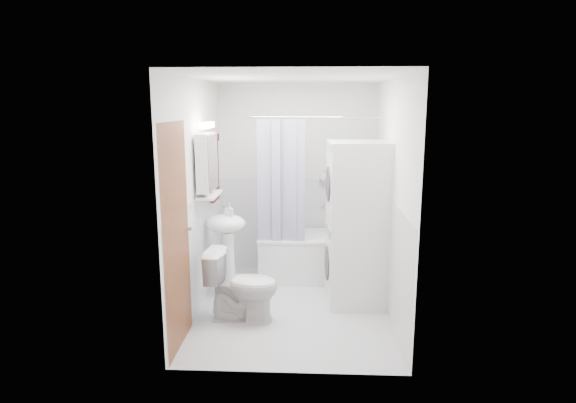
{
  "coord_description": "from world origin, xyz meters",
  "views": [
    {
      "loc": [
        0.18,
        -4.85,
        2.13
      ],
      "look_at": [
        -0.06,
        0.15,
        1.13
      ],
      "focal_mm": 30.0,
      "sensor_mm": 36.0,
      "label": 1
    }
  ],
  "objects_px": {
    "sink": "(226,236)",
    "toilet": "(242,286)",
    "bathtub": "(318,254)",
    "washer_dryer": "(357,224)"
  },
  "relations": [
    {
      "from": "washer_dryer",
      "to": "toilet",
      "type": "distance_m",
      "value": 1.39
    },
    {
      "from": "sink",
      "to": "toilet",
      "type": "distance_m",
      "value": 0.73
    },
    {
      "from": "sink",
      "to": "toilet",
      "type": "relative_size",
      "value": 1.44
    },
    {
      "from": "sink",
      "to": "toilet",
      "type": "height_order",
      "value": "sink"
    },
    {
      "from": "bathtub",
      "to": "washer_dryer",
      "type": "distance_m",
      "value": 1.01
    },
    {
      "from": "bathtub",
      "to": "sink",
      "type": "relative_size",
      "value": 1.4
    },
    {
      "from": "bathtub",
      "to": "sink",
      "type": "bearing_deg",
      "value": -147.93
    },
    {
      "from": "sink",
      "to": "washer_dryer",
      "type": "height_order",
      "value": "washer_dryer"
    },
    {
      "from": "washer_dryer",
      "to": "toilet",
      "type": "xyz_separation_m",
      "value": [
        -1.18,
        -0.51,
        -0.53
      ]
    },
    {
      "from": "bathtub",
      "to": "toilet",
      "type": "height_order",
      "value": "toilet"
    }
  ]
}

